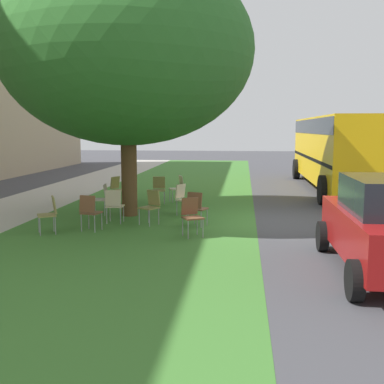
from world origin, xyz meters
TOP-DOWN VIEW (x-y plane):
  - ground at (0.00, 0.00)m, footprint 80.00×80.00m
  - grass_verge at (0.00, 3.20)m, footprint 48.00×6.00m
  - street_tree at (0.54, 3.73)m, footprint 6.90×6.90m
  - chair_0 at (2.77, 3.29)m, footprint 0.47×0.47m
  - chair_1 at (2.64, 4.64)m, footprint 0.56×0.56m
  - chair_2 at (-1.87, 1.70)m, footprint 0.57×0.56m
  - chair_3 at (-1.62, 4.17)m, footprint 0.50×0.49m
  - chair_4 at (-0.78, 1.70)m, footprint 0.54×0.54m
  - chair_5 at (-0.65, 2.89)m, footprint 0.58×0.57m
  - chair_6 at (3.16, 2.71)m, footprint 0.54×0.55m
  - chair_7 at (-1.95, 5.02)m, footprint 0.56×0.57m
  - chair_8 at (0.75, 2.22)m, footprint 0.57×0.57m
  - chair_9 at (0.55, 4.53)m, footprint 0.47×0.47m
  - chair_10 at (-0.62, 3.85)m, footprint 0.43×0.43m
  - school_bus at (7.08, -3.30)m, footprint 10.40×2.80m

SIDE VIEW (x-z plane):
  - ground at x=0.00m, z-range 0.00..0.00m
  - grass_verge at x=0.00m, z-range 0.00..0.01m
  - chair_0 at x=2.77m, z-range 0.08..0.96m
  - chair_1 at x=2.64m, z-range 0.08..0.96m
  - chair_2 at x=-1.87m, z-range 0.08..0.96m
  - chair_3 at x=-1.62m, z-range 0.08..0.96m
  - chair_4 at x=-0.78m, z-range 0.08..0.96m
  - chair_5 at x=-0.65m, z-range 0.08..0.96m
  - chair_6 at x=3.16m, z-range 0.08..0.96m
  - chair_7 at x=-1.95m, z-range 0.08..0.96m
  - chair_8 at x=0.75m, z-range 0.08..0.96m
  - chair_9 at x=0.55m, z-range 0.08..0.96m
  - chair_10 at x=-0.62m, z-range 0.08..0.96m
  - school_bus at x=7.08m, z-range 0.32..3.20m
  - street_tree at x=0.54m, z-range 0.98..8.06m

